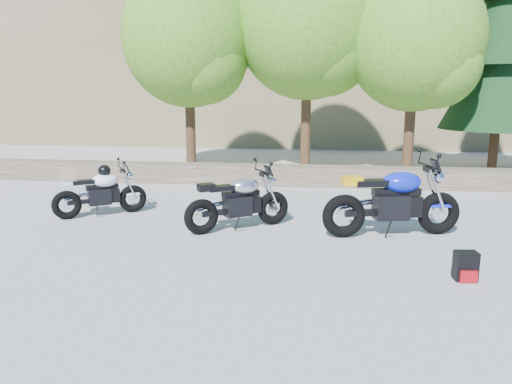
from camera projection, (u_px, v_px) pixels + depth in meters
ground at (234, 255)px, 7.35m from camera, size 90.00×90.00×0.00m
stone_wall at (271, 175)px, 12.64m from camera, size 22.00×0.55×0.50m
hillside at (351, 8)px, 32.62m from camera, size 80.00×30.00×15.00m
tree_decid_left at (191, 43)px, 13.83m from camera, size 3.67×3.67×5.62m
tree_decid_mid at (311, 28)px, 13.72m from camera, size 4.08×4.08×6.24m
tree_decid_right at (419, 45)px, 12.90m from camera, size 3.54×3.54×5.41m
conifer_near at (504, 41)px, 13.78m from camera, size 3.17×3.17×7.06m
silver_bike at (239, 202)px, 8.61m from camera, size 1.72×1.24×0.99m
white_bike at (100, 191)px, 9.52m from camera, size 1.56×1.10×0.99m
blue_bike at (393, 202)px, 8.21m from camera, size 2.33×0.88×1.18m
backpack at (466, 266)px, 6.37m from camera, size 0.30×0.26×0.38m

